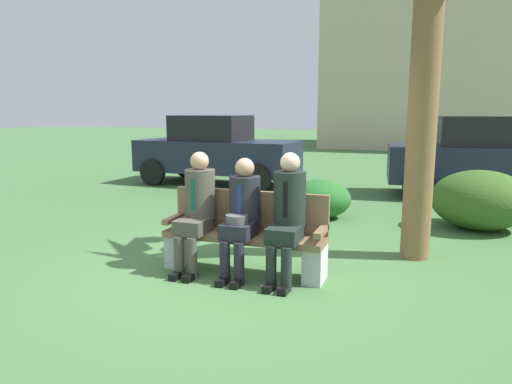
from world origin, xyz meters
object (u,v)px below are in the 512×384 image
object	(u,v)px
parked_car_near	(216,150)
building_backdrop	(460,59)
seated_man_left	(197,205)
parked_car_far	(485,158)
seated_man_middle	(242,211)
shrub_near_bench	(480,200)
shrub_mid_lawn	(320,199)
seated_man_right	(287,211)
park_bench	(246,235)

from	to	relation	value
parked_car_near	building_backdrop	world-z (taller)	building_backdrop
seated_man_left	parked_car_far	bearing A→B (deg)	59.58
seated_man_middle	shrub_near_bench	world-z (taller)	seated_man_middle
seated_man_left	parked_car_near	xyz separation A→B (m)	(-2.45, 5.88, 0.09)
shrub_mid_lawn	seated_man_left	bearing A→B (deg)	-103.57
seated_man_middle	shrub_mid_lawn	xyz separation A→B (m)	(0.20, 3.09, -0.39)
seated_man_right	parked_car_near	size ratio (longest dim) A/B	0.34
seated_man_middle	building_backdrop	bearing A→B (deg)	81.59
park_bench	seated_man_right	distance (m)	0.63
shrub_near_bench	parked_car_near	xyz separation A→B (m)	(-5.65, 2.76, 0.38)
seated_man_right	shrub_mid_lawn	world-z (taller)	seated_man_right
park_bench	seated_man_right	world-z (taller)	seated_man_right
parked_car_far	shrub_near_bench	bearing A→B (deg)	-96.66
seated_man_left	parked_car_near	bearing A→B (deg)	112.61
park_bench	seated_man_middle	bearing A→B (deg)	-87.18
park_bench	seated_man_left	bearing A→B (deg)	-167.26
seated_man_left	seated_man_middle	xyz separation A→B (m)	(0.54, -0.01, -0.03)
park_bench	shrub_mid_lawn	world-z (taller)	park_bench
building_backdrop	shrub_mid_lawn	bearing A→B (deg)	-99.19
park_bench	building_backdrop	bearing A→B (deg)	81.52
seated_man_right	shrub_mid_lawn	distance (m)	3.13
seated_man_left	parked_car_near	distance (m)	6.38
shrub_near_bench	shrub_mid_lawn	world-z (taller)	shrub_near_bench
seated_man_left	seated_man_right	bearing A→B (deg)	0.11
seated_man_middle	seated_man_right	world-z (taller)	seated_man_right
seated_man_middle	parked_car_near	size ratio (longest dim) A/B	0.32
seated_man_middle	parked_car_far	bearing A→B (deg)	63.60
parked_car_far	seated_man_middle	bearing A→B (deg)	-116.40
seated_man_left	parked_car_far	xyz separation A→B (m)	(3.54, 6.03, 0.09)
shrub_near_bench	building_backdrop	xyz separation A→B (m)	(0.49, 18.18, 3.86)
seated_man_right	shrub_mid_lawn	bearing A→B (deg)	95.68
shrub_near_bench	seated_man_left	bearing A→B (deg)	-135.65
shrub_mid_lawn	building_backdrop	world-z (taller)	building_backdrop
park_bench	shrub_mid_lawn	xyz separation A→B (m)	(0.21, 2.96, -0.09)
parked_car_near	building_backdrop	distance (m)	16.96
park_bench	parked_car_far	xyz separation A→B (m)	(3.00, 5.91, 0.42)
seated_man_right	building_backdrop	xyz separation A→B (m)	(2.64, 21.31, 3.56)
seated_man_left	seated_man_middle	size ratio (longest dim) A/B	1.04
seated_man_left	building_backdrop	xyz separation A→B (m)	(3.69, 21.31, 3.57)
park_bench	shrub_near_bench	bearing A→B (deg)	48.45
seated_man_left	parked_car_near	size ratio (longest dim) A/B	0.34
seated_man_right	shrub_near_bench	bearing A→B (deg)	55.49
shrub_near_bench	building_backdrop	world-z (taller)	building_backdrop
parked_car_near	shrub_mid_lawn	bearing A→B (deg)	-41.26
shrub_near_bench	parked_car_far	size ratio (longest dim) A/B	0.36
shrub_mid_lawn	seated_man_right	bearing A→B (deg)	-84.32
seated_man_left	building_backdrop	world-z (taller)	building_backdrop
seated_man_right	seated_man_left	bearing A→B (deg)	-179.89
park_bench	seated_man_right	xyz separation A→B (m)	(0.52, -0.12, 0.34)
shrub_mid_lawn	building_backdrop	size ratio (longest dim) A/B	0.08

